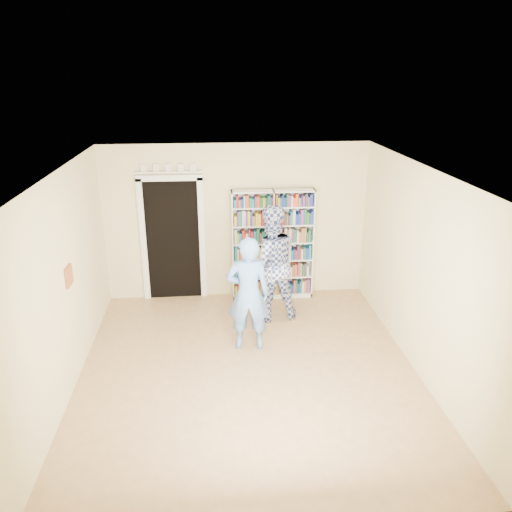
{
  "coord_description": "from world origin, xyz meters",
  "views": [
    {
      "loc": [
        -0.44,
        -5.74,
        3.82
      ],
      "look_at": [
        0.19,
        0.9,
        1.32
      ],
      "focal_mm": 35.0,
      "sensor_mm": 36.0,
      "label": 1
    }
  ],
  "objects": [
    {
      "name": "wall_art",
      "position": [
        -2.23,
        0.2,
        1.4
      ],
      "size": [
        0.03,
        0.25,
        0.25
      ],
      "primitive_type": "cube",
      "color": "brown",
      "rests_on": "wall_left"
    },
    {
      "name": "man_blue",
      "position": [
        0.05,
        0.64,
        0.85
      ],
      "size": [
        0.64,
        0.45,
        1.7
      ],
      "primitive_type": "imported",
      "rotation": [
        0.0,
        0.0,
        3.07
      ],
      "color": "#6594E0",
      "rests_on": "floor"
    },
    {
      "name": "bookshelf",
      "position": [
        0.61,
        2.34,
        0.98
      ],
      "size": [
        1.41,
        0.26,
        1.94
      ],
      "rotation": [
        0.0,
        0.0,
        -0.36
      ],
      "color": "white",
      "rests_on": "floor"
    },
    {
      "name": "doorway",
      "position": [
        -1.1,
        2.48,
        1.18
      ],
      "size": [
        1.1,
        0.08,
        2.43
      ],
      "color": "black",
      "rests_on": "floor"
    },
    {
      "name": "wall_left",
      "position": [
        -2.25,
        0.0,
        1.35
      ],
      "size": [
        0.0,
        5.0,
        5.0
      ],
      "primitive_type": "plane",
      "rotation": [
        1.57,
        0.0,
        1.57
      ],
      "color": "beige",
      "rests_on": "floor"
    },
    {
      "name": "wall_right",
      "position": [
        2.25,
        0.0,
        1.35
      ],
      "size": [
        0.0,
        5.0,
        5.0
      ],
      "primitive_type": "plane",
      "rotation": [
        1.57,
        0.0,
        -1.57
      ],
      "color": "beige",
      "rests_on": "floor"
    },
    {
      "name": "ceiling",
      "position": [
        0.0,
        0.0,
        2.7
      ],
      "size": [
        5.0,
        5.0,
        0.0
      ],
      "primitive_type": "plane",
      "rotation": [
        3.14,
        0.0,
        0.0
      ],
      "color": "white",
      "rests_on": "wall_back"
    },
    {
      "name": "wall_back",
      "position": [
        0.0,
        2.5,
        1.35
      ],
      "size": [
        4.5,
        0.0,
        4.5
      ],
      "primitive_type": "plane",
      "rotation": [
        1.57,
        0.0,
        0.0
      ],
      "color": "beige",
      "rests_on": "floor"
    },
    {
      "name": "floor",
      "position": [
        0.0,
        0.0,
        0.0
      ],
      "size": [
        5.0,
        5.0,
        0.0
      ],
      "primitive_type": "plane",
      "color": "#987549",
      "rests_on": "ground"
    },
    {
      "name": "paper_sheet",
      "position": [
        0.55,
        1.38,
        1.02
      ],
      "size": [
        0.22,
        0.02,
        0.3
      ],
      "primitive_type": "cube",
      "rotation": [
        0.0,
        0.0,
        0.05
      ],
      "color": "white",
      "rests_on": "man_plaid"
    },
    {
      "name": "man_plaid",
      "position": [
        0.47,
        1.56,
        0.95
      ],
      "size": [
        1.01,
        0.84,
        1.89
      ],
      "primitive_type": "imported",
      "rotation": [
        0.0,
        0.0,
        3.28
      ],
      "color": "navy",
      "rests_on": "floor"
    }
  ]
}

